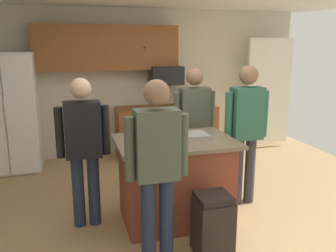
% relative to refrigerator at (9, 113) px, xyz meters
% --- Properties ---
extents(floor, '(7.04, 7.04, 0.00)m').
position_rel_refrigerator_xyz_m(floor, '(2.00, -2.38, -0.94)').
color(floor, tan).
rests_on(floor, ground).
extents(back_wall, '(6.40, 0.10, 2.60)m').
position_rel_refrigerator_xyz_m(back_wall, '(2.00, 0.42, 0.36)').
color(back_wall, beige).
rests_on(back_wall, ground).
extents(french_door_window_panel, '(0.90, 0.06, 2.00)m').
position_rel_refrigerator_xyz_m(french_door_window_panel, '(4.60, 0.02, 0.16)').
color(french_door_window_panel, white).
rests_on(french_door_window_panel, ground).
extents(cabinet_run_upper, '(2.40, 0.38, 0.75)m').
position_rel_refrigerator_xyz_m(cabinet_run_upper, '(1.60, 0.22, 0.99)').
color(cabinet_run_upper, brown).
extents(cabinet_run_lower, '(1.80, 0.63, 0.90)m').
position_rel_refrigerator_xyz_m(cabinet_run_lower, '(2.60, 0.10, -0.49)').
color(cabinet_run_lower, brown).
rests_on(cabinet_run_lower, ground).
extents(refrigerator, '(0.88, 0.76, 1.87)m').
position_rel_refrigerator_xyz_m(refrigerator, '(0.00, 0.00, 0.00)').
color(refrigerator, white).
rests_on(refrigerator, ground).
extents(microwave_over_range, '(0.56, 0.40, 0.32)m').
position_rel_refrigerator_xyz_m(microwave_over_range, '(2.60, 0.12, 0.51)').
color(microwave_over_range, black).
extents(kitchen_island, '(1.31, 0.93, 0.96)m').
position_rel_refrigerator_xyz_m(kitchen_island, '(2.03, -2.33, -0.45)').
color(kitchen_island, brown).
rests_on(kitchen_island, ground).
extents(person_guest_by_door, '(0.57, 0.23, 1.71)m').
position_rel_refrigerator_xyz_m(person_guest_by_door, '(1.63, -3.08, 0.05)').
color(person_guest_by_door, '#232D4C').
rests_on(person_guest_by_door, ground).
extents(person_guest_left, '(0.57, 0.22, 1.65)m').
position_rel_refrigerator_xyz_m(person_guest_left, '(1.05, -2.17, 0.02)').
color(person_guest_left, '#232D4C').
rests_on(person_guest_left, ground).
extents(person_host_foreground, '(0.57, 0.23, 1.75)m').
position_rel_refrigerator_xyz_m(person_host_foreground, '(3.00, -2.13, 0.08)').
color(person_host_foreground, '#383842').
rests_on(person_host_foreground, ground).
extents(person_elder_center, '(0.57, 0.22, 1.69)m').
position_rel_refrigerator_xyz_m(person_elder_center, '(2.51, -1.62, 0.04)').
color(person_elder_center, '#4C5166').
rests_on(person_elder_center, ground).
extents(mug_ceramic_white, '(0.13, 0.09, 0.11)m').
position_rel_refrigerator_xyz_m(mug_ceramic_white, '(1.87, -2.22, 0.08)').
color(mug_ceramic_white, white).
rests_on(mug_ceramic_white, kitchen_island).
extents(glass_pilsner, '(0.07, 0.07, 0.15)m').
position_rel_refrigerator_xyz_m(glass_pilsner, '(1.97, -2.53, 0.10)').
color(glass_pilsner, black).
rests_on(glass_pilsner, kitchen_island).
extents(tumbler_amber, '(0.08, 0.08, 0.14)m').
position_rel_refrigerator_xyz_m(tumbler_amber, '(1.63, -2.58, 0.09)').
color(tumbler_amber, black).
rests_on(tumbler_amber, kitchen_island).
extents(serving_tray, '(0.44, 0.30, 0.04)m').
position_rel_refrigerator_xyz_m(serving_tray, '(2.20, -2.28, 0.04)').
color(serving_tray, '#B7B7BC').
rests_on(serving_tray, kitchen_island).
extents(trash_bin, '(0.34, 0.34, 0.61)m').
position_rel_refrigerator_xyz_m(trash_bin, '(2.18, -3.07, -0.64)').
color(trash_bin, black).
rests_on(trash_bin, ground).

